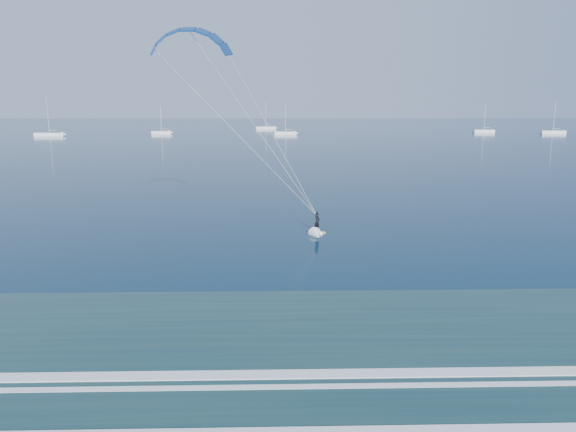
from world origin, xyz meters
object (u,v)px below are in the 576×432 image
(sailboat_0, at_px, (50,134))
(sailboat_2, at_px, (266,128))
(kitesurfer_rig, at_px, (258,131))
(sailboat_4, at_px, (484,131))
(sailboat_3, at_px, (285,133))
(sailboat_5, at_px, (553,132))
(sailboat_1, at_px, (162,132))

(sailboat_0, distance_m, sailboat_2, 94.23)
(kitesurfer_rig, relative_size, sailboat_4, 1.50)
(sailboat_3, height_order, sailboat_5, sailboat_5)
(kitesurfer_rig, bearing_deg, sailboat_5, 55.72)
(sailboat_2, xyz_separation_m, sailboat_4, (88.64, -34.79, -0.01))
(sailboat_1, bearing_deg, sailboat_3, -5.85)
(sailboat_3, bearing_deg, sailboat_5, 2.99)
(sailboat_2, relative_size, sailboat_5, 0.96)
(kitesurfer_rig, relative_size, sailboat_1, 1.64)
(sailboat_1, height_order, sailboat_2, sailboat_2)
(sailboat_1, relative_size, sailboat_3, 0.91)
(sailboat_0, relative_size, sailboat_1, 1.34)
(sailboat_0, distance_m, sailboat_1, 39.13)
(sailboat_0, relative_size, sailboat_4, 1.23)
(kitesurfer_rig, relative_size, sailboat_5, 1.32)
(sailboat_1, bearing_deg, sailboat_2, 47.77)
(sailboat_1, bearing_deg, kitesurfer_rig, -75.16)
(sailboat_2, height_order, sailboat_4, sailboat_2)
(sailboat_1, bearing_deg, sailboat_4, 3.71)
(sailboat_4, bearing_deg, kitesurfer_rig, -116.88)
(sailboat_0, height_order, sailboat_3, sailboat_0)
(sailboat_2, bearing_deg, sailboat_1, -132.23)
(sailboat_1, bearing_deg, sailboat_0, -161.72)
(sailboat_2, distance_m, sailboat_4, 95.23)
(sailboat_3, distance_m, sailboat_4, 81.48)
(sailboat_1, height_order, sailboat_4, sailboat_4)
(sailboat_3, bearing_deg, sailboat_1, 174.15)
(kitesurfer_rig, height_order, sailboat_1, kitesurfer_rig)
(kitesurfer_rig, distance_m, sailboat_0, 168.05)
(sailboat_5, bearing_deg, sailboat_0, -176.10)
(sailboat_5, bearing_deg, sailboat_2, 159.38)
(sailboat_0, relative_size, sailboat_2, 1.13)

